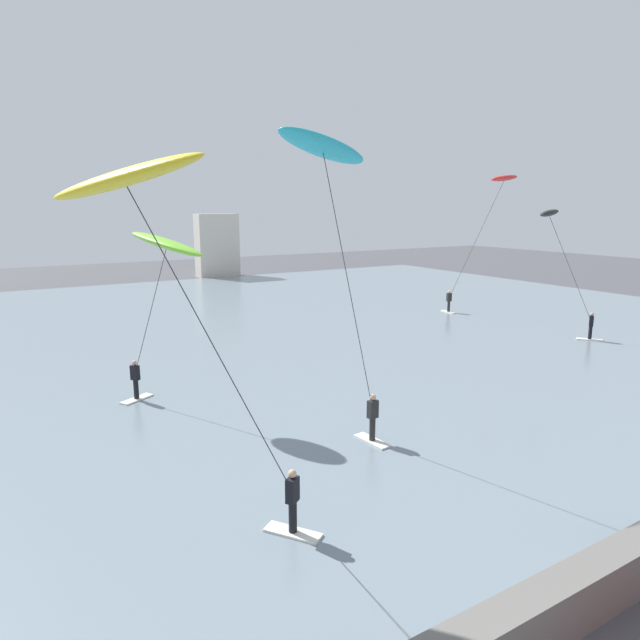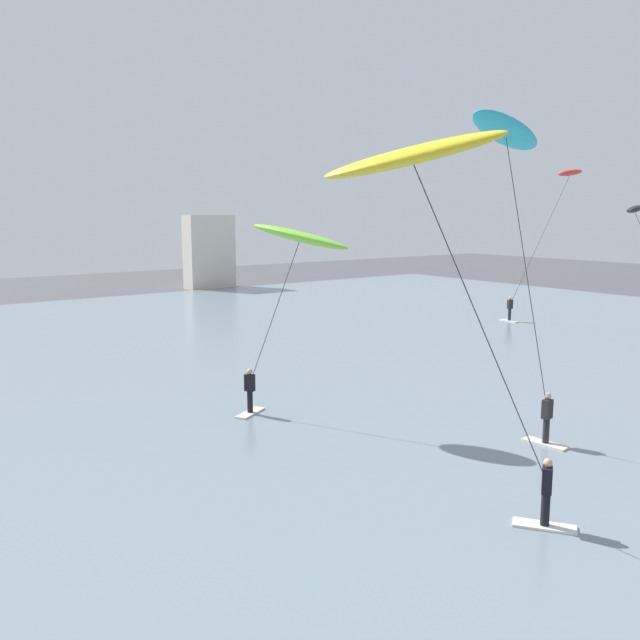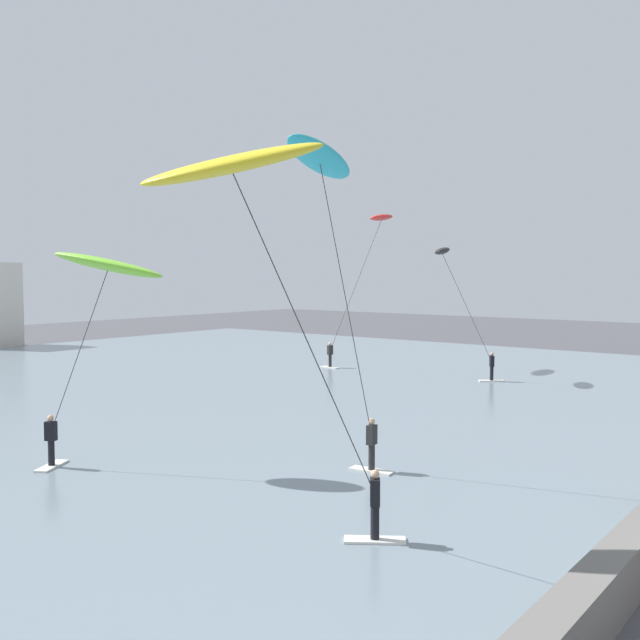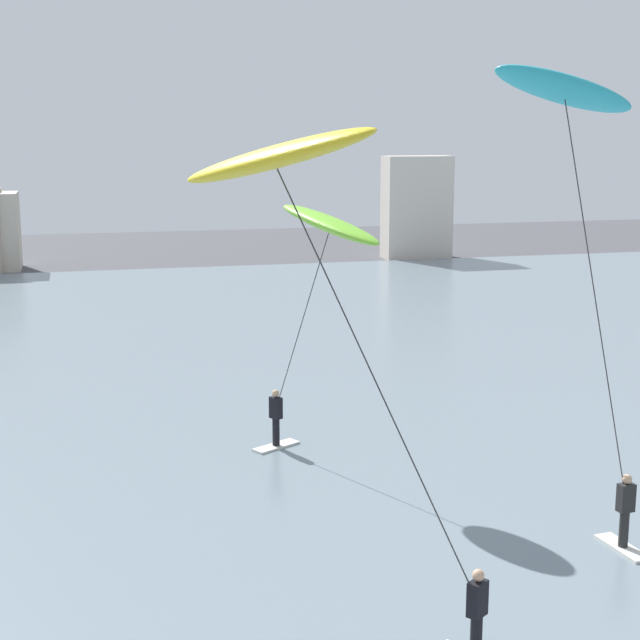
# 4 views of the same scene
# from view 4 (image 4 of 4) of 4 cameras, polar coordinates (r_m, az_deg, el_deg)

# --- Properties ---
(water_bay) EXTENTS (84.00, 52.00, 0.10)m
(water_bay) POSITION_cam_4_polar(r_m,az_deg,el_deg) (36.43, -3.25, -2.50)
(water_bay) COLOR slate
(water_bay) RESTS_ON ground
(far_shore_buildings) EXTENTS (37.05, 3.75, 7.88)m
(far_shore_buildings) POSITION_cam_4_polar(r_m,az_deg,el_deg) (63.23, -13.57, 6.02)
(far_shore_buildings) COLOR gray
(far_shore_buildings) RESTS_ON ground
(kitesurfer_yellow) EXTENTS (5.22, 3.96, 8.90)m
(kitesurfer_yellow) POSITION_cam_4_polar(r_m,az_deg,el_deg) (14.94, -1.75, 7.70)
(kitesurfer_yellow) COLOR silver
(kitesurfer_yellow) RESTS_ON water_bay
(kitesurfer_lime) EXTENTS (3.13, 4.01, 6.92)m
(kitesurfer_lime) POSITION_cam_4_polar(r_m,az_deg,el_deg) (24.16, 0.32, 4.82)
(kitesurfer_lime) COLOR silver
(kitesurfer_lime) RESTS_ON water_bay
(kitesurfer_cyan) EXTENTS (3.47, 2.48, 10.10)m
(kitesurfer_cyan) POSITION_cam_4_polar(r_m,az_deg,el_deg) (19.80, 14.81, 10.97)
(kitesurfer_cyan) COLOR silver
(kitesurfer_cyan) RESTS_ON water_bay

